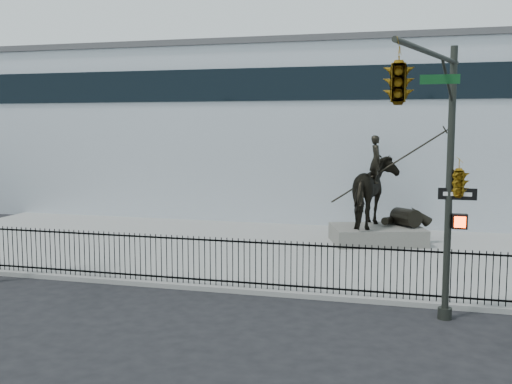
# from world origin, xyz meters

# --- Properties ---
(ground) EXTENTS (120.00, 120.00, 0.00)m
(ground) POSITION_xyz_m (0.00, 0.00, 0.00)
(ground) COLOR black
(ground) RESTS_ON ground
(plaza) EXTENTS (30.00, 12.00, 0.15)m
(plaza) POSITION_xyz_m (0.00, 7.00, 0.07)
(plaza) COLOR gray
(plaza) RESTS_ON ground
(building) EXTENTS (44.00, 14.00, 9.00)m
(building) POSITION_xyz_m (0.00, 20.00, 4.50)
(building) COLOR silver
(building) RESTS_ON ground
(picket_fence) EXTENTS (22.10, 0.10, 1.50)m
(picket_fence) POSITION_xyz_m (0.00, 1.25, 0.90)
(picket_fence) COLOR black
(picket_fence) RESTS_ON plaza
(statue_plinth) EXTENTS (4.25, 3.50, 0.69)m
(statue_plinth) POSITION_xyz_m (4.68, 9.26, 0.49)
(statue_plinth) COLOR #5B5953
(statue_plinth) RESTS_ON plaza
(equestrian_statue) EXTENTS (4.49, 3.50, 3.97)m
(equestrian_statue) POSITION_xyz_m (4.74, 9.28, 2.27)
(equestrian_statue) COLOR black
(equestrian_statue) RESTS_ON statue_plinth
(traffic_signal_right) EXTENTS (2.17, 6.86, 7.00)m
(traffic_signal_right) POSITION_xyz_m (6.47, -2.00, 4.85)
(traffic_signal_right) COLOR #252822
(traffic_signal_right) RESTS_ON ground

